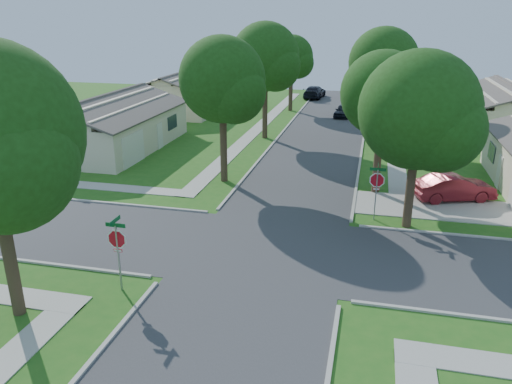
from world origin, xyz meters
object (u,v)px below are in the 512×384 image
at_px(tree_w_near, 223,84).
at_px(stop_sign_sw, 117,242).
at_px(stop_sign_ne, 377,182).
at_px(tree_ne_corner, 420,116).
at_px(tree_e_mid, 384,66).
at_px(tree_w_far, 292,59).
at_px(tree_e_near, 384,98).
at_px(house_nw_near, 109,129).
at_px(house_nw_far, 186,96).
at_px(car_curb_east, 343,111).
at_px(car_driveway, 454,188).
at_px(tree_e_far, 383,56).
at_px(house_ne_far, 507,114).
at_px(car_curb_west, 315,92).
at_px(tree_w_mid, 266,60).

bearing_deg(tree_w_near, stop_sign_sw, -90.23).
distance_m(stop_sign_ne, tree_ne_corner, 3.96).
relative_size(tree_e_mid, tree_w_far, 1.15).
distance_m(tree_e_near, house_nw_near, 21.98).
xyz_separation_m(house_nw_near, house_nw_far, (0.00, 17.00, 0.00)).
distance_m(tree_e_mid, car_curb_east, 12.71).
xyz_separation_m(tree_e_mid, house_nw_far, (-20.75, 10.99, -4.74)).
bearing_deg(tree_w_far, tree_e_mid, -54.10).
bearing_deg(tree_w_far, tree_ne_corner, -69.72).
bearing_deg(house_nw_far, car_driveway, -42.94).
relative_size(tree_e_far, house_ne_far, 0.64).
relative_size(tree_e_mid, car_curb_east, 2.47).
bearing_deg(house_nw_near, house_nw_far, 90.00).
bearing_deg(car_curb_east, house_nw_far, -172.85).
bearing_deg(tree_e_far, house_nw_far, -174.47).
bearing_deg(house_ne_far, tree_w_near, -135.91).
xyz_separation_m(stop_sign_sw, tree_e_far, (9.45, 38.71, 3.95)).
bearing_deg(car_curb_east, house_nw_near, -127.92).
bearing_deg(stop_sign_ne, tree_w_near, 155.26).
relative_size(tree_ne_corner, car_curb_west, 1.67).
xyz_separation_m(tree_w_mid, car_curb_east, (5.84, 10.84, -5.85)).
bearing_deg(house_nw_far, house_ne_far, -5.36).
bearing_deg(car_curb_west, house_ne_far, 148.29).
height_order(house_ne_far, house_nw_near, same).
xyz_separation_m(tree_w_far, car_curb_east, (5.85, -2.16, -4.87)).
distance_m(stop_sign_ne, tree_e_near, 5.62).
distance_m(stop_sign_ne, tree_e_mid, 16.84).
xyz_separation_m(tree_e_far, car_curb_west, (-7.95, 9.22, -5.23)).
xyz_separation_m(tree_ne_corner, car_curb_west, (-9.56, 39.02, -4.84)).
height_order(tree_e_near, house_nw_near, tree_e_near).
distance_m(tree_e_mid, house_nw_near, 22.12).
bearing_deg(tree_w_mid, house_ne_far, 21.17).
xyz_separation_m(stop_sign_sw, tree_e_mid, (9.46, 25.71, 4.22)).
height_order(stop_sign_sw, tree_e_mid, tree_e_mid).
xyz_separation_m(stop_sign_sw, tree_ne_corner, (11.06, 8.91, 3.56)).
bearing_deg(car_driveway, car_curb_east, -0.88).
xyz_separation_m(tree_w_near, car_driveway, (13.69, -0.31, -5.37)).
bearing_deg(car_driveway, tree_w_far, 8.81).
distance_m(stop_sign_ne, car_curb_west, 39.35).
relative_size(stop_sign_ne, tree_e_near, 0.36).
bearing_deg(tree_w_mid, house_nw_far, 135.93).
height_order(tree_w_near, house_ne_far, tree_w_near).
distance_m(stop_sign_ne, tree_w_near, 11.07).
bearing_deg(tree_e_near, tree_e_mid, 89.97).
bearing_deg(stop_sign_ne, tree_w_far, 107.70).
bearing_deg(house_nw_far, house_nw_near, -90.00).
bearing_deg(tree_w_mid, tree_e_far, 54.15).
xyz_separation_m(stop_sign_ne, tree_e_near, (0.05, 4.31, 3.61)).
relative_size(stop_sign_sw, tree_e_far, 0.34).
bearing_deg(car_curb_east, tree_e_far, 39.00).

